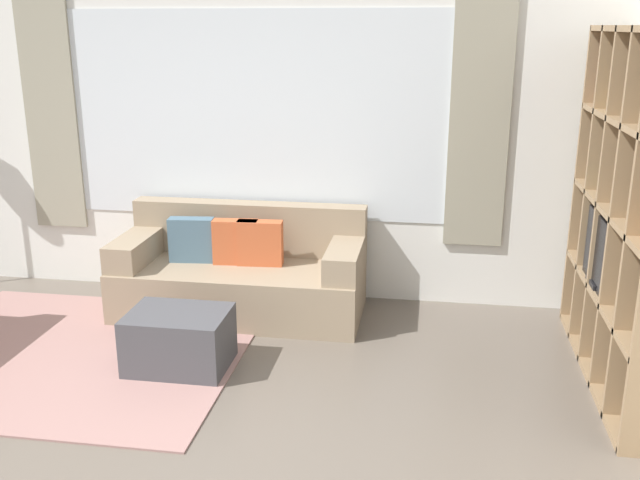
{
  "coord_description": "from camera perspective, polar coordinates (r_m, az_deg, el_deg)",
  "views": [
    {
      "loc": [
        1.37,
        -2.67,
        2.13
      ],
      "look_at": [
        0.7,
        1.51,
        0.85
      ],
      "focal_mm": 40.0,
      "sensor_mm": 36.0,
      "label": 1
    }
  ],
  "objects": [
    {
      "name": "couch_main",
      "position": [
        5.51,
        -6.32,
        -2.68
      ],
      "size": [
        1.85,
        0.83,
        0.79
      ],
      "color": "gray",
      "rests_on": "ground_plane"
    },
    {
      "name": "ottoman",
      "position": [
        4.7,
        -11.2,
        -7.88
      ],
      "size": [
        0.63,
        0.48,
        0.38
      ],
      "color": "#47474C",
      "rests_on": "ground_plane"
    },
    {
      "name": "area_rug",
      "position": [
        5.14,
        -19.23,
        -8.58
      ],
      "size": [
        2.29,
        2.0,
        0.01
      ],
      "primitive_type": "cube",
      "color": "gray",
      "rests_on": "ground_plane"
    },
    {
      "name": "wall_back",
      "position": [
        5.67,
        -5.06,
        8.92
      ],
      "size": [
        6.76,
        0.11,
        2.7
      ],
      "color": "white",
      "rests_on": "ground_plane"
    }
  ]
}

